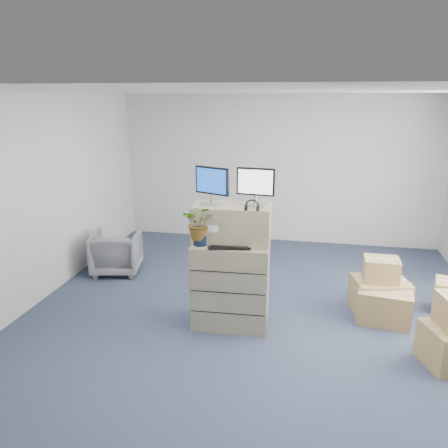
{
  "coord_description": "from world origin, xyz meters",
  "views": [
    {
      "loc": [
        0.62,
        -4.79,
        2.77
      ],
      "look_at": [
        -0.43,
        0.4,
        1.2
      ],
      "focal_mm": 35.0,
      "sensor_mm": 36.0,
      "label": 1
    }
  ],
  "objects_px": {
    "keyboard": "(229,246)",
    "office_chair": "(116,250)",
    "monitor_left": "(212,184)",
    "monitor_right": "(255,185)",
    "filing_cabinet_lower": "(231,285)",
    "water_bottle": "(237,232)",
    "potted_plant": "(200,227)"
  },
  "relations": [
    {
      "from": "potted_plant",
      "to": "office_chair",
      "type": "height_order",
      "value": "potted_plant"
    },
    {
      "from": "keyboard",
      "to": "office_chair",
      "type": "bearing_deg",
      "value": 132.97
    },
    {
      "from": "monitor_left",
      "to": "water_bottle",
      "type": "distance_m",
      "value": 0.64
    },
    {
      "from": "monitor_right",
      "to": "monitor_left",
      "type": "bearing_deg",
      "value": -167.36
    },
    {
      "from": "monitor_left",
      "to": "water_bottle",
      "type": "bearing_deg",
      "value": 19.71
    },
    {
      "from": "potted_plant",
      "to": "office_chair",
      "type": "bearing_deg",
      "value": 140.84
    },
    {
      "from": "filing_cabinet_lower",
      "to": "office_chair",
      "type": "xyz_separation_m",
      "value": [
        -2.11,
        1.29,
        -0.16
      ]
    },
    {
      "from": "water_bottle",
      "to": "potted_plant",
      "type": "height_order",
      "value": "potted_plant"
    },
    {
      "from": "monitor_right",
      "to": "keyboard",
      "type": "distance_m",
      "value": 0.78
    },
    {
      "from": "monitor_right",
      "to": "water_bottle",
      "type": "height_order",
      "value": "monitor_right"
    },
    {
      "from": "monitor_left",
      "to": "water_bottle",
      "type": "xyz_separation_m",
      "value": [
        0.3,
        -0.01,
        -0.57
      ]
    },
    {
      "from": "filing_cabinet_lower",
      "to": "water_bottle",
      "type": "bearing_deg",
      "value": 18.33
    },
    {
      "from": "keyboard",
      "to": "water_bottle",
      "type": "xyz_separation_m",
      "value": [
        0.06,
        0.17,
        0.13
      ]
    },
    {
      "from": "keyboard",
      "to": "office_chair",
      "type": "distance_m",
      "value": 2.65
    },
    {
      "from": "filing_cabinet_lower",
      "to": "potted_plant",
      "type": "xyz_separation_m",
      "value": [
        -0.33,
        -0.16,
        0.77
      ]
    },
    {
      "from": "potted_plant",
      "to": "office_chair",
      "type": "distance_m",
      "value": 2.48
    },
    {
      "from": "potted_plant",
      "to": "office_chair",
      "type": "relative_size",
      "value": 0.62
    },
    {
      "from": "monitor_left",
      "to": "monitor_right",
      "type": "height_order",
      "value": "monitor_left"
    },
    {
      "from": "water_bottle",
      "to": "office_chair",
      "type": "height_order",
      "value": "water_bottle"
    },
    {
      "from": "water_bottle",
      "to": "potted_plant",
      "type": "bearing_deg",
      "value": -154.76
    },
    {
      "from": "filing_cabinet_lower",
      "to": "keyboard",
      "type": "xyz_separation_m",
      "value": [
        0.01,
        -0.14,
        0.55
      ]
    },
    {
      "from": "keyboard",
      "to": "water_bottle",
      "type": "height_order",
      "value": "water_bottle"
    },
    {
      "from": "filing_cabinet_lower",
      "to": "monitor_left",
      "type": "distance_m",
      "value": 1.26
    },
    {
      "from": "water_bottle",
      "to": "potted_plant",
      "type": "xyz_separation_m",
      "value": [
        -0.4,
        -0.19,
        0.09
      ]
    },
    {
      "from": "monitor_left",
      "to": "office_chair",
      "type": "bearing_deg",
      "value": 168.55
    },
    {
      "from": "monitor_right",
      "to": "water_bottle",
      "type": "distance_m",
      "value": 0.6
    },
    {
      "from": "monitor_right",
      "to": "potted_plant",
      "type": "relative_size",
      "value": 0.98
    },
    {
      "from": "keyboard",
      "to": "office_chair",
      "type": "relative_size",
      "value": 0.65
    },
    {
      "from": "water_bottle",
      "to": "potted_plant",
      "type": "relative_size",
      "value": 0.61
    },
    {
      "from": "monitor_left",
      "to": "monitor_right",
      "type": "relative_size",
      "value": 1.0
    },
    {
      "from": "filing_cabinet_lower",
      "to": "keyboard",
      "type": "bearing_deg",
      "value": -90.6
    },
    {
      "from": "filing_cabinet_lower",
      "to": "office_chair",
      "type": "height_order",
      "value": "filing_cabinet_lower"
    }
  ]
}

